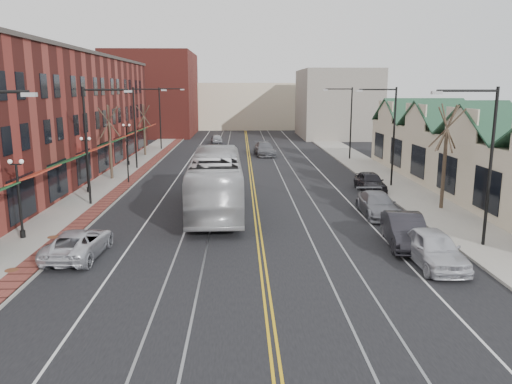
{
  "coord_description": "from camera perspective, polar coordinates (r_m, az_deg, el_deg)",
  "views": [
    {
      "loc": [
        -1.01,
        -18.27,
        8.09
      ],
      "look_at": [
        -0.09,
        10.78,
        2.0
      ],
      "focal_mm": 35.0,
      "sensor_mm": 36.0,
      "label": 1
    }
  ],
  "objects": [
    {
      "name": "parked_car_a",
      "position": [
        24.55,
        19.64,
        -6.08
      ],
      "size": [
        2.03,
        4.9,
        1.66
      ],
      "primitive_type": "imported",
      "rotation": [
        0.0,
        0.0,
        0.02
      ],
      "color": "silver",
      "rests_on": "ground"
    },
    {
      "name": "parked_car_d",
      "position": [
        40.66,
        12.91,
        1.16
      ],
      "size": [
        1.92,
        4.56,
        1.54
      ],
      "primitive_type": "imported",
      "rotation": [
        0.0,
        0.0,
        0.02
      ],
      "color": "black",
      "rests_on": "ground"
    },
    {
      "name": "sidewalk_right",
      "position": [
        41.21,
        16.63,
        0.12
      ],
      "size": [
        4.0,
        120.0,
        0.15
      ],
      "primitive_type": "cube",
      "color": "gray",
      "rests_on": "ground"
    },
    {
      "name": "streetlight_r_1",
      "position": [
        42.15,
        14.94,
        7.27
      ],
      "size": [
        3.33,
        0.25,
        8.0
      ],
      "color": "black",
      "rests_on": "sidewalk_right"
    },
    {
      "name": "traffic_signal",
      "position": [
        43.73,
        -14.5,
        3.91
      ],
      "size": [
        0.18,
        0.15,
        3.8
      ],
      "color": "black",
      "rests_on": "sidewalk_left"
    },
    {
      "name": "parked_car_c",
      "position": [
        32.99,
        13.7,
        -1.39
      ],
      "size": [
        2.14,
        5.11,
        1.47
      ],
      "primitive_type": "imported",
      "rotation": [
        0.0,
        0.0,
        -0.02
      ],
      "color": "slate",
      "rests_on": "ground"
    },
    {
      "name": "transit_bus",
      "position": [
        33.37,
        -4.6,
        1.18
      ],
      "size": [
        3.68,
        14.06,
        3.89
      ],
      "primitive_type": "imported",
      "rotation": [
        0.0,
        0.0,
        3.17
      ],
      "color": "#B6B5B8",
      "rests_on": "ground"
    },
    {
      "name": "tree_left_far",
      "position": [
        61.55,
        -12.66,
        7.06
      ],
      "size": [
        1.66,
        1.28,
        6.02
      ],
      "color": "#382B21",
      "rests_on": "sidewalk_left"
    },
    {
      "name": "ground",
      "position": [
        20.01,
        1.27,
        -12.02
      ],
      "size": [
        160.0,
        160.0,
        0.0
      ],
      "primitive_type": "plane",
      "color": "black",
      "rests_on": "ground"
    },
    {
      "name": "building_right",
      "position": [
        43.13,
        24.4,
        3.06
      ],
      "size": [
        8.0,
        36.0,
        4.6
      ],
      "primitive_type": "cube",
      "color": "beige",
      "rests_on": "ground"
    },
    {
      "name": "tree_left_near",
      "position": [
        45.97,
        -16.36,
        5.64
      ],
      "size": [
        1.78,
        1.37,
        6.48
      ],
      "color": "#382B21",
      "rests_on": "sidewalk_left"
    },
    {
      "name": "streetlight_r_0",
      "position": [
        27.28,
        24.51,
        4.32
      ],
      "size": [
        3.33,
        0.25,
        8.0
      ],
      "color": "black",
      "rests_on": "sidewalk_right"
    },
    {
      "name": "lamppost_l_3",
      "position": [
        53.91,
        -14.49,
        5.19
      ],
      "size": [
        0.84,
        0.28,
        4.27
      ],
      "color": "black",
      "rests_on": "sidewalk_left"
    },
    {
      "name": "tree_right_mid",
      "position": [
        35.26,
        20.79,
        3.99
      ],
      "size": [
        1.9,
        1.46,
        6.93
      ],
      "color": "#382B21",
      "rests_on": "sidewalk_right"
    },
    {
      "name": "parked_suv",
      "position": [
        25.83,
        -19.61,
        -5.53
      ],
      "size": [
        2.53,
        5.08,
        1.38
      ],
      "primitive_type": "imported",
      "rotation": [
        0.0,
        0.0,
        3.09
      ],
      "color": "silver",
      "rests_on": "ground"
    },
    {
      "name": "streetlight_r_2",
      "position": [
        57.63,
        10.38,
        8.6
      ],
      "size": [
        3.33,
        0.25,
        8.0
      ],
      "color": "black",
      "rests_on": "sidewalk_right"
    },
    {
      "name": "manhole_mid",
      "position": [
        24.88,
        -26.14,
        -8.02
      ],
      "size": [
        0.6,
        0.6,
        0.02
      ],
      "primitive_type": "cylinder",
      "color": "#592D19",
      "rests_on": "sidewalk_left"
    },
    {
      "name": "manhole_far",
      "position": [
        29.27,
        -22.18,
        -4.79
      ],
      "size": [
        0.6,
        0.6,
        0.02
      ],
      "primitive_type": "cylinder",
      "color": "#592D19",
      "rests_on": "sidewalk_left"
    },
    {
      "name": "backdrop_left",
      "position": [
        89.54,
        -11.66,
        10.9
      ],
      "size": [
        14.0,
        18.0,
        14.0
      ],
      "primitive_type": "cube",
      "color": "maroon",
      "rests_on": "ground"
    },
    {
      "name": "lamppost_l_1",
      "position": [
        29.39,
        -25.41,
        -0.89
      ],
      "size": [
        0.84,
        0.28,
        4.27
      ],
      "color": "black",
      "rests_on": "sidewalk_left"
    },
    {
      "name": "streetlight_l_2",
      "position": [
        51.36,
        -13.21,
        8.1
      ],
      "size": [
        3.33,
        0.25,
        8.0
      ],
      "color": "black",
      "rests_on": "sidewalk_left"
    },
    {
      "name": "parked_car_b",
      "position": [
        27.06,
        16.65,
        -4.23
      ],
      "size": [
        2.36,
        5.25,
        1.67
      ],
      "primitive_type": "imported",
      "rotation": [
        0.0,
        0.0,
        -0.12
      ],
      "color": "black",
      "rests_on": "ground"
    },
    {
      "name": "distant_car_right",
      "position": [
        60.66,
        0.99,
        4.93
      ],
      "size": [
        2.77,
        5.72,
        1.61
      ],
      "primitive_type": "imported",
      "rotation": [
        0.0,
        0.0,
        0.1
      ],
      "color": "slate",
      "rests_on": "ground"
    },
    {
      "name": "backdrop_right",
      "position": [
        84.84,
        9.21,
        9.94
      ],
      "size": [
        12.0,
        16.0,
        11.0
      ],
      "primitive_type": "cube",
      "color": "slate",
      "rests_on": "ground"
    },
    {
      "name": "building_left",
      "position": [
        48.78,
        -23.68,
        7.81
      ],
      "size": [
        10.0,
        50.0,
        11.0
      ],
      "primitive_type": "cube",
      "color": "maroon",
      "rests_on": "ground"
    },
    {
      "name": "streetlight_l_1",
      "position": [
        35.84,
        -18.18,
        6.34
      ],
      "size": [
        3.33,
        0.25,
        8.0
      ],
      "color": "black",
      "rests_on": "sidewalk_left"
    },
    {
      "name": "sidewalk_left",
      "position": [
        40.62,
        -17.47,
        -0.1
      ],
      "size": [
        4.0,
        120.0,
        0.15
      ],
      "primitive_type": "cube",
      "color": "gray",
      "rests_on": "ground"
    },
    {
      "name": "streetlight_l_3",
      "position": [
        67.1,
        -10.54,
        9.02
      ],
      "size": [
        3.33,
        0.25,
        8.0
      ],
      "color": "black",
      "rests_on": "sidewalk_left"
    },
    {
      "name": "distant_car_far",
      "position": [
        74.42,
        -4.54,
        6.09
      ],
      "size": [
        2.03,
        4.17,
        1.37
      ],
      "primitive_type": "imported",
      "rotation": [
        0.0,
        0.0,
        3.25
      ],
      "color": "#9C9EA2",
      "rests_on": "ground"
    },
    {
      "name": "backdrop_mid",
      "position": [
        103.34,
        -1.27,
        9.84
      ],
      "size": [
        22.0,
        14.0,
        9.0
      ],
      "primitive_type": "cube",
      "color": "beige",
      "rests_on": "ground"
    },
    {
      "name": "distant_car_left",
      "position": [
        60.11,
        -4.71,
        4.76
      ],
      "size": [
        1.91,
        4.53,
        1.45
      ],
      "primitive_type": "imported",
      "rotation": [
        0.0,
        0.0,
        3.06
      ],
      "color": "black",
      "rests_on": "ground"
    },
    {
      "name": "lamppost_l_2",
      "position": [
        40.48,
        -18.75,
        2.84
      ],
      "size": [
        0.84,
        0.28,
        4.27
      ],
      "color": "black",
      "rests_on": "sidewalk_left"
    }
  ]
}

